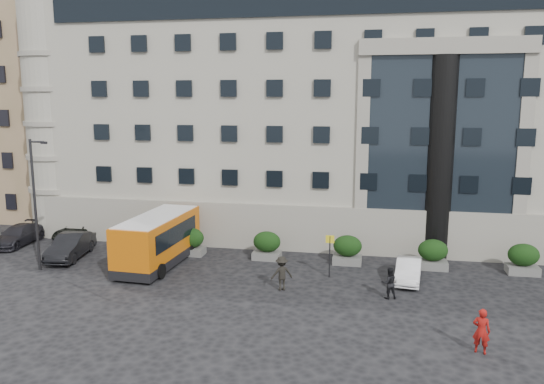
{
  "coord_description": "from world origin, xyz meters",
  "views": [
    {
      "loc": [
        7.79,
        -24.84,
        10.38
      ],
      "look_at": [
        2.11,
        4.83,
        5.0
      ],
      "focal_mm": 35.0,
      "sensor_mm": 36.0,
      "label": 1
    }
  ],
  "objects_px": {
    "parked_car_b": "(71,246)",
    "pedestrian_c": "(282,273)",
    "hedge_b": "(267,245)",
    "parked_car_d": "(79,230)",
    "hedge_e": "(523,259)",
    "pedestrian_b": "(389,283)",
    "bus_stop_sign": "(330,249)",
    "hedge_c": "(347,249)",
    "white_taxi": "(408,270)",
    "minibus": "(158,238)",
    "hedge_d": "(433,254)",
    "pedestrian_a": "(481,331)",
    "red_truck": "(146,201)",
    "parked_car_c": "(18,235)",
    "street_lamp": "(36,200)",
    "hedge_a": "(191,241)"
  },
  "relations": [
    {
      "from": "hedge_a",
      "to": "parked_car_d",
      "type": "bearing_deg",
      "value": 165.88
    },
    {
      "from": "parked_car_d",
      "to": "hedge_b",
      "type": "bearing_deg",
      "value": -4.31
    },
    {
      "from": "hedge_b",
      "to": "red_truck",
      "type": "height_order",
      "value": "red_truck"
    },
    {
      "from": "hedge_c",
      "to": "hedge_d",
      "type": "xyz_separation_m",
      "value": [
        5.2,
        0.0,
        0.0
      ]
    },
    {
      "from": "street_lamp",
      "to": "minibus",
      "type": "bearing_deg",
      "value": 19.32
    },
    {
      "from": "hedge_a",
      "to": "parked_car_c",
      "type": "distance_m",
      "value": 13.0
    },
    {
      "from": "parked_car_b",
      "to": "pedestrian_c",
      "type": "height_order",
      "value": "pedestrian_c"
    },
    {
      "from": "white_taxi",
      "to": "minibus",
      "type": "bearing_deg",
      "value": -174.44
    },
    {
      "from": "street_lamp",
      "to": "bus_stop_sign",
      "type": "distance_m",
      "value": 17.75
    },
    {
      "from": "parked_car_d",
      "to": "bus_stop_sign",
      "type": "bearing_deg",
      "value": -10.31
    },
    {
      "from": "pedestrian_a",
      "to": "parked_car_d",
      "type": "bearing_deg",
      "value": -10.34
    },
    {
      "from": "hedge_c",
      "to": "white_taxi",
      "type": "xyz_separation_m",
      "value": [
        3.6,
        -2.61,
        -0.29
      ]
    },
    {
      "from": "hedge_b",
      "to": "minibus",
      "type": "height_order",
      "value": "minibus"
    },
    {
      "from": "hedge_b",
      "to": "pedestrian_c",
      "type": "bearing_deg",
      "value": -70.53
    },
    {
      "from": "hedge_c",
      "to": "pedestrian_a",
      "type": "bearing_deg",
      "value": -61.4
    },
    {
      "from": "hedge_b",
      "to": "bus_stop_sign",
      "type": "xyz_separation_m",
      "value": [
        4.3,
        -2.8,
        0.8
      ]
    },
    {
      "from": "parked_car_c",
      "to": "hedge_c",
      "type": "bearing_deg",
      "value": -2.12
    },
    {
      "from": "hedge_b",
      "to": "parked_car_d",
      "type": "xyz_separation_m",
      "value": [
        -14.79,
        2.41,
        -0.29
      ]
    },
    {
      "from": "minibus",
      "to": "pedestrian_b",
      "type": "height_order",
      "value": "minibus"
    },
    {
      "from": "street_lamp",
      "to": "hedge_a",
      "type": "bearing_deg",
      "value": 31.16
    },
    {
      "from": "hedge_c",
      "to": "pedestrian_a",
      "type": "xyz_separation_m",
      "value": [
        6.0,
        -11.01,
        0.03
      ]
    },
    {
      "from": "parked_car_b",
      "to": "pedestrian_a",
      "type": "relative_size",
      "value": 2.51
    },
    {
      "from": "red_truck",
      "to": "pedestrian_c",
      "type": "height_order",
      "value": "red_truck"
    },
    {
      "from": "hedge_b",
      "to": "hedge_c",
      "type": "relative_size",
      "value": 1.0
    },
    {
      "from": "parked_car_c",
      "to": "pedestrian_b",
      "type": "height_order",
      "value": "pedestrian_b"
    },
    {
      "from": "pedestrian_a",
      "to": "hedge_b",
      "type": "bearing_deg",
      "value": -27.54
    },
    {
      "from": "hedge_b",
      "to": "pedestrian_a",
      "type": "bearing_deg",
      "value": -44.5
    },
    {
      "from": "hedge_e",
      "to": "hedge_c",
      "type": "bearing_deg",
      "value": 180.0
    },
    {
      "from": "hedge_e",
      "to": "white_taxi",
      "type": "distance_m",
      "value": 7.29
    },
    {
      "from": "hedge_a",
      "to": "pedestrian_c",
      "type": "height_order",
      "value": "pedestrian_c"
    },
    {
      "from": "red_truck",
      "to": "parked_car_d",
      "type": "distance_m",
      "value": 8.35
    },
    {
      "from": "hedge_b",
      "to": "hedge_e",
      "type": "xyz_separation_m",
      "value": [
        15.6,
        0.0,
        0.0
      ]
    },
    {
      "from": "bus_stop_sign",
      "to": "parked_car_c",
      "type": "xyz_separation_m",
      "value": [
        -22.5,
        2.85,
        -1.05
      ]
    },
    {
      "from": "white_taxi",
      "to": "pedestrian_b",
      "type": "relative_size",
      "value": 2.3
    },
    {
      "from": "hedge_b",
      "to": "hedge_d",
      "type": "xyz_separation_m",
      "value": [
        10.4,
        0.0,
        0.0
      ]
    },
    {
      "from": "white_taxi",
      "to": "street_lamp",
      "type": "bearing_deg",
      "value": -168.17
    },
    {
      "from": "bus_stop_sign",
      "to": "white_taxi",
      "type": "distance_m",
      "value": 4.63
    },
    {
      "from": "hedge_d",
      "to": "bus_stop_sign",
      "type": "height_order",
      "value": "bus_stop_sign"
    },
    {
      "from": "hedge_a",
      "to": "pedestrian_b",
      "type": "bearing_deg",
      "value": -23.36
    },
    {
      "from": "minibus",
      "to": "parked_car_b",
      "type": "height_order",
      "value": "minibus"
    },
    {
      "from": "red_truck",
      "to": "parked_car_d",
      "type": "relative_size",
      "value": 1.14
    },
    {
      "from": "street_lamp",
      "to": "pedestrian_b",
      "type": "bearing_deg",
      "value": -2.06
    },
    {
      "from": "hedge_e",
      "to": "minibus",
      "type": "bearing_deg",
      "value": -173.64
    },
    {
      "from": "hedge_d",
      "to": "parked_car_d",
      "type": "bearing_deg",
      "value": 174.53
    },
    {
      "from": "minibus",
      "to": "pedestrian_b",
      "type": "relative_size",
      "value": 4.56
    },
    {
      "from": "hedge_d",
      "to": "bus_stop_sign",
      "type": "bearing_deg",
      "value": -155.34
    },
    {
      "from": "hedge_b",
      "to": "minibus",
      "type": "xyz_separation_m",
      "value": [
        -6.46,
        -2.46,
        0.8
      ]
    },
    {
      "from": "hedge_e",
      "to": "pedestrian_b",
      "type": "height_order",
      "value": "hedge_e"
    },
    {
      "from": "red_truck",
      "to": "hedge_d",
      "type": "bearing_deg",
      "value": -13.71
    },
    {
      "from": "bus_stop_sign",
      "to": "parked_car_c",
      "type": "relative_size",
      "value": 0.53
    }
  ]
}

